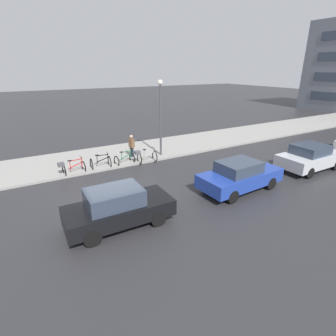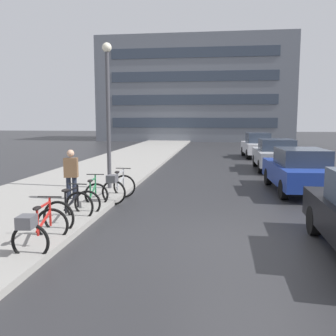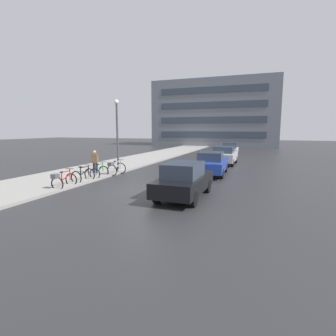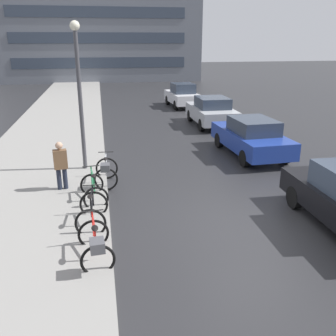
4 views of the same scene
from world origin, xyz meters
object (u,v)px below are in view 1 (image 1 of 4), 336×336
at_px(car_silver, 310,157).
at_px(car_black, 118,207).
at_px(pedestrian, 132,145).
at_px(car_blue, 240,175).
at_px(bicycle_farthest, 145,156).
at_px(bicycle_third, 125,159).
at_px(bicycle_nearest, 71,167).
at_px(bicycle_second, 101,163).
at_px(streetlamp, 160,112).

bearing_deg(car_silver, car_black, -89.99).
bearing_deg(pedestrian, car_blue, 20.92).
xyz_separation_m(bicycle_farthest, car_blue, (5.93, 2.44, 0.27)).
relative_size(car_black, car_blue, 0.93).
relative_size(bicycle_third, car_silver, 0.30).
distance_m(bicycle_nearest, bicycle_third, 3.28).
xyz_separation_m(bicycle_nearest, pedestrian, (-1.03, 4.20, 0.44)).
distance_m(car_blue, car_silver, 5.74).
xyz_separation_m(car_silver, pedestrian, (-7.31, -8.52, 0.14)).
bearing_deg(pedestrian, bicycle_farthest, 14.48).
distance_m(car_black, car_blue, 6.41).
bearing_deg(bicycle_farthest, bicycle_nearest, -94.09).
bearing_deg(bicycle_second, streetlamp, 93.94).
relative_size(car_black, car_silver, 0.99).
bearing_deg(car_silver, bicycle_second, -120.18).
distance_m(car_blue, streetlamp, 7.10).
distance_m(bicycle_nearest, car_black, 6.32).
height_order(bicycle_nearest, bicycle_farthest, bicycle_farthest).
height_order(bicycle_farthest, pedestrian, pedestrian).
height_order(bicycle_second, car_blue, car_blue).
distance_m(bicycle_nearest, bicycle_second, 1.75).
distance_m(car_blue, pedestrian, 7.80).
xyz_separation_m(bicycle_second, pedestrian, (-0.93, 2.45, 0.51)).
distance_m(car_silver, pedestrian, 11.23).
distance_m(bicycle_farthest, streetlamp, 3.10).
bearing_deg(bicycle_nearest, bicycle_farthest, 85.91).
relative_size(bicycle_nearest, bicycle_second, 1.23).
distance_m(bicycle_farthest, car_black, 7.17).
bearing_deg(streetlamp, bicycle_farthest, -65.11).
distance_m(bicycle_nearest, car_blue, 9.38).
height_order(car_black, pedestrian, pedestrian).
height_order(bicycle_nearest, car_blue, car_blue).
distance_m(car_silver, streetlamp, 9.69).
height_order(bicycle_third, car_blue, car_blue).
xyz_separation_m(bicycle_second, bicycle_farthest, (0.42, 2.79, 0.09)).
xyz_separation_m(car_silver, streetlamp, (-6.68, -6.63, 2.30)).
relative_size(car_silver, pedestrian, 2.55).
bearing_deg(car_silver, streetlamp, -135.23).
relative_size(bicycle_farthest, car_blue, 0.32).
xyz_separation_m(bicycle_second, streetlamp, (-0.30, 4.34, 2.67)).
distance_m(car_black, streetlamp, 8.97).
height_order(bicycle_farthest, car_blue, car_blue).
height_order(car_blue, streetlamp, streetlamp).
bearing_deg(bicycle_second, car_blue, 39.46).
height_order(car_blue, car_silver, car_silver).
bearing_deg(streetlamp, bicycle_nearest, -86.30).
relative_size(bicycle_third, car_black, 0.30).
bearing_deg(pedestrian, bicycle_nearest, -76.24).
bearing_deg(bicycle_nearest, bicycle_third, 91.16).
bearing_deg(streetlamp, bicycle_second, -86.06).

